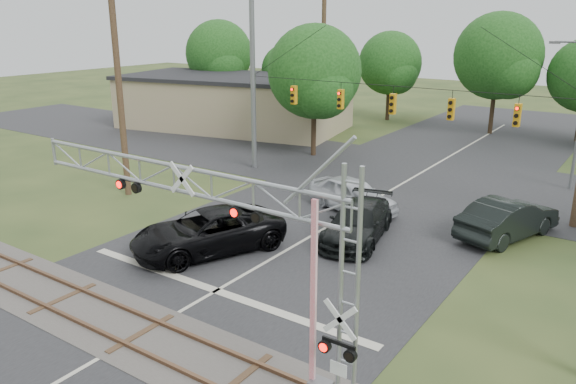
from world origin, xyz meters
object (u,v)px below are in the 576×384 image
Objects in this scene: traffic_signal_span at (410,93)px; commercial_building at (234,102)px; car_dark at (358,222)px; pickup_black at (208,231)px; crossing_gantry at (235,245)px; sedan_silver at (352,195)px.

commercial_building is (-20.63, 10.24, -3.35)m from traffic_signal_span.
car_dark is 0.26× the size of commercial_building.
crossing_gantry is at bearing -18.34° from pickup_black.
crossing_gantry is 15.42m from sedan_silver.
car_dark is at bearing -131.62° from sedan_silver.
sedan_silver is at bearing 109.29° from car_dark.
sedan_silver is at bearing -47.02° from commercial_building.
commercial_building is at bearing 153.62° from traffic_signal_span.
crossing_gantry reaches higher than car_dark.
traffic_signal_span reaches higher than crossing_gantry.
pickup_black is at bearing -146.40° from car_dark.
traffic_signal_span reaches higher than pickup_black.
car_dark is 1.10× the size of sedan_silver.
pickup_black is 1.16× the size of car_dark.
traffic_signal_span is at bearing -37.43° from commercial_building.
traffic_signal_span is 3.02× the size of pickup_black.
sedan_silver is (-2.03, 3.28, 0.05)m from car_dark.
crossing_gantry is 11.86m from car_dark.
commercial_building reaches higher than car_dark.
traffic_signal_span is 23.28m from commercial_building.
crossing_gantry is 0.51× the size of commercial_building.
crossing_gantry is at bearing -79.88° from traffic_signal_span.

